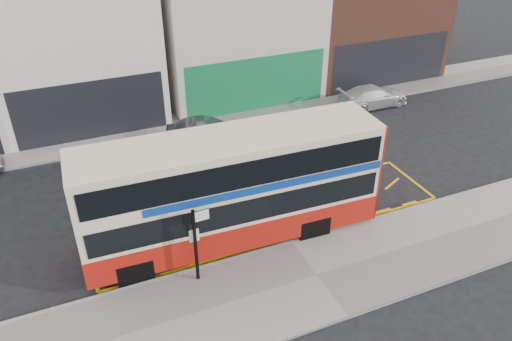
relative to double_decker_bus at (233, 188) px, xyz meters
name	(u,v)px	position (x,y,z in m)	size (l,w,h in m)	color
ground	(287,239)	(1.82, -0.83, -2.27)	(120.00, 120.00, 0.00)	black
pavement	(317,276)	(1.82, -3.13, -2.19)	(40.00, 4.00, 0.15)	gray
kerb	(291,243)	(1.82, -1.21, -2.19)	(40.00, 0.15, 0.15)	gray
far_pavement	(199,121)	(1.82, 10.17, -2.19)	(50.00, 3.00, 0.15)	gray
road_markings	(269,215)	(1.82, 0.77, -2.26)	(14.00, 3.40, 0.01)	#FFB60D
terrace_left	(69,17)	(-3.68, 14.15, 3.05)	(8.00, 8.01, 11.80)	white
terrace_green_shop	(230,6)	(5.32, 14.15, 2.80)	(9.00, 8.01, 11.30)	#BDB6AB
terrace_right	(360,1)	(14.32, 14.15, 2.30)	(9.00, 8.01, 10.30)	brown
double_decker_bus	(233,188)	(0.00, 0.00, 0.00)	(10.89, 2.90, 4.32)	beige
bus_stop_post	(197,238)	(-1.90, -1.69, -0.40)	(0.71, 0.13, 2.84)	black
car_grey	(208,133)	(1.43, 7.38, -1.59)	(1.43, 4.11, 1.35)	#44494C
car_white	(373,96)	(11.83, 8.20, -1.65)	(1.73, 4.26, 1.24)	silver
street_tree_right	(273,37)	(6.73, 11.16, 1.60)	(2.63, 2.63, 5.67)	#302415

